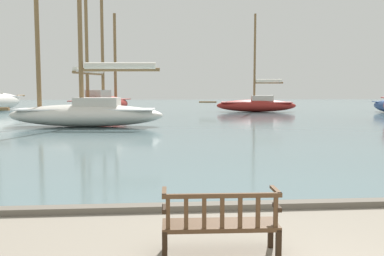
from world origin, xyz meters
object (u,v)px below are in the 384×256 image
(park_bench, at_px, (220,222))
(sailboat_distant_harbor, at_px, (102,101))
(sailboat_outer_starboard, at_px, (86,110))
(sailboat_outer_port, at_px, (257,104))

(park_bench, bearing_deg, sailboat_distant_harbor, 99.79)
(park_bench, relative_size, sailboat_outer_starboard, 0.12)
(sailboat_outer_port, relative_size, sailboat_outer_starboard, 0.71)
(sailboat_distant_harbor, xyz_separation_m, sailboat_outer_starboard, (0.67, -12.67, -0.16))
(sailboat_distant_harbor, bearing_deg, sailboat_outer_starboard, -86.96)
(park_bench, relative_size, sailboat_outer_port, 0.17)
(sailboat_outer_port, relative_size, sailboat_distant_harbor, 0.72)
(sailboat_outer_port, bearing_deg, sailboat_distant_harbor, -171.01)
(sailboat_distant_harbor, distance_m, sailboat_outer_starboard, 12.69)
(sailboat_outer_port, xyz_separation_m, sailboat_distant_harbor, (-14.44, -2.28, 0.40))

